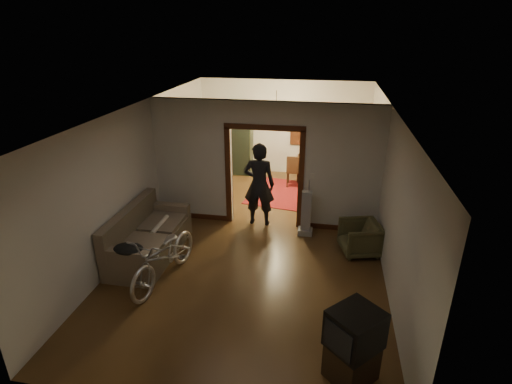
% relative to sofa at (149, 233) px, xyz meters
% --- Properties ---
extents(floor, '(5.00, 8.50, 0.01)m').
position_rel_sofa_xyz_m(floor, '(1.98, 1.05, -0.49)').
color(floor, '#3C2613').
rests_on(floor, ground).
extents(ceiling, '(5.00, 8.50, 0.01)m').
position_rel_sofa_xyz_m(ceiling, '(1.98, 1.05, 2.31)').
color(ceiling, white).
rests_on(ceiling, floor).
extents(wall_back, '(5.00, 0.02, 2.80)m').
position_rel_sofa_xyz_m(wall_back, '(1.98, 5.30, 0.91)').
color(wall_back, beige).
rests_on(wall_back, floor).
extents(wall_left, '(0.02, 8.50, 2.80)m').
position_rel_sofa_xyz_m(wall_left, '(-0.52, 1.05, 0.91)').
color(wall_left, beige).
rests_on(wall_left, floor).
extents(wall_right, '(0.02, 8.50, 2.80)m').
position_rel_sofa_xyz_m(wall_right, '(4.48, 1.05, 0.91)').
color(wall_right, beige).
rests_on(wall_right, floor).
extents(partition_wall, '(5.00, 0.14, 2.80)m').
position_rel_sofa_xyz_m(partition_wall, '(1.98, 1.80, 0.91)').
color(partition_wall, beige).
rests_on(partition_wall, floor).
extents(door_casing, '(1.74, 0.20, 2.32)m').
position_rel_sofa_xyz_m(door_casing, '(1.98, 1.80, 0.61)').
color(door_casing, '#3C1C0D').
rests_on(door_casing, floor).
extents(far_window, '(0.98, 0.06, 1.28)m').
position_rel_sofa_xyz_m(far_window, '(2.68, 5.26, 1.06)').
color(far_window, black).
rests_on(far_window, wall_back).
extents(chandelier, '(0.24, 0.24, 0.24)m').
position_rel_sofa_xyz_m(chandelier, '(1.98, 3.55, 1.86)').
color(chandelier, '#FFE0A5').
rests_on(chandelier, ceiling).
extents(light_switch, '(0.08, 0.01, 0.12)m').
position_rel_sofa_xyz_m(light_switch, '(3.03, 1.73, 0.76)').
color(light_switch, silver).
rests_on(light_switch, partition_wall).
extents(sofa, '(0.98, 2.15, 0.98)m').
position_rel_sofa_xyz_m(sofa, '(0.00, 0.00, 0.00)').
color(sofa, brown).
rests_on(sofa, floor).
extents(rolled_paper, '(0.09, 0.75, 0.09)m').
position_rel_sofa_xyz_m(rolled_paper, '(0.10, 0.30, 0.04)').
color(rolled_paper, beige).
rests_on(rolled_paper, sofa).
extents(jacket, '(0.52, 0.39, 0.15)m').
position_rel_sofa_xyz_m(jacket, '(0.05, -0.91, 0.19)').
color(jacket, black).
rests_on(jacket, sofa).
extents(bicycle, '(1.00, 1.99, 1.00)m').
position_rel_sofa_xyz_m(bicycle, '(0.63, -0.75, 0.01)').
color(bicycle, silver).
rests_on(bicycle, floor).
extents(armchair, '(0.89, 0.88, 0.67)m').
position_rel_sofa_xyz_m(armchair, '(4.06, 0.84, -0.16)').
color(armchair, '#464427').
rests_on(armchair, floor).
extents(tv_stand, '(0.75, 0.75, 0.50)m').
position_rel_sofa_xyz_m(tv_stand, '(3.79, -2.34, -0.24)').
color(tv_stand, black).
rests_on(tv_stand, floor).
extents(crt_tv, '(0.81, 0.81, 0.52)m').
position_rel_sofa_xyz_m(crt_tv, '(3.79, -2.34, 0.29)').
color(crt_tv, black).
rests_on(crt_tv, tv_stand).
extents(vacuum, '(0.37, 0.33, 1.02)m').
position_rel_sofa_xyz_m(vacuum, '(2.96, 1.42, 0.02)').
color(vacuum, gray).
rests_on(vacuum, floor).
extents(person, '(0.70, 0.46, 1.91)m').
position_rel_sofa_xyz_m(person, '(1.87, 1.75, 0.46)').
color(person, black).
rests_on(person, floor).
extents(oriental_rug, '(1.82, 2.23, 0.02)m').
position_rel_sofa_xyz_m(oriental_rug, '(2.15, 3.61, -0.48)').
color(oriental_rug, maroon).
rests_on(oriental_rug, floor).
extents(locker, '(0.97, 0.55, 1.92)m').
position_rel_sofa_xyz_m(locker, '(0.60, 5.01, 0.47)').
color(locker, '#29311D').
rests_on(locker, floor).
extents(globe, '(0.27, 0.27, 0.27)m').
position_rel_sofa_xyz_m(globe, '(0.60, 5.01, 1.45)').
color(globe, '#1E5972').
rests_on(globe, locker).
extents(desk, '(1.09, 0.79, 0.72)m').
position_rel_sofa_xyz_m(desk, '(2.97, 4.66, -0.13)').
color(desk, '#311D10').
rests_on(desk, floor).
extents(desk_chair, '(0.50, 0.50, 0.93)m').
position_rel_sofa_xyz_m(desk_chair, '(2.45, 4.20, -0.03)').
color(desk_chair, '#311D10').
rests_on(desk_chair, floor).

